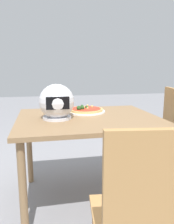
# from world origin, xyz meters

# --- Properties ---
(ground_plane) EXTENTS (14.00, 14.00, 0.00)m
(ground_plane) POSITION_xyz_m (0.00, 0.00, 0.00)
(ground_plane) COLOR gray
(dining_table) EXTENTS (1.09, 0.89, 0.70)m
(dining_table) POSITION_xyz_m (0.00, 0.00, 0.62)
(dining_table) COLOR olive
(dining_table) RESTS_ON ground
(pizza_plate) EXTENTS (0.33, 0.33, 0.01)m
(pizza_plate) POSITION_xyz_m (-0.02, -0.19, 0.71)
(pizza_plate) COLOR white
(pizza_plate) RESTS_ON dining_table
(pizza) EXTENTS (0.29, 0.29, 0.05)m
(pizza) POSITION_xyz_m (-0.01, -0.19, 0.73)
(pizza) COLOR tan
(pizza) RESTS_ON pizza_plate
(motorcycle_helmet) EXTENTS (0.26, 0.26, 0.26)m
(motorcycle_helmet) POSITION_xyz_m (0.24, 0.02, 0.83)
(motorcycle_helmet) COLOR silver
(motorcycle_helmet) RESTS_ON dining_table
(chair_far) EXTENTS (0.45, 0.45, 0.90)m
(chair_far) POSITION_xyz_m (-0.03, 0.98, 0.51)
(chair_far) COLOR #B7844C
(chair_far) RESTS_ON ground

